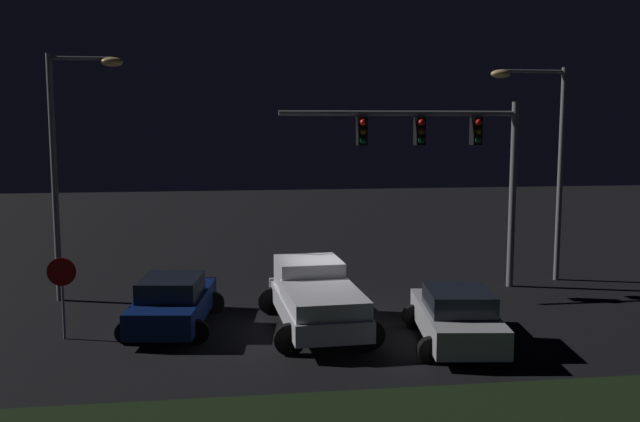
% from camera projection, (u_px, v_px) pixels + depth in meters
% --- Properties ---
extents(ground_plane, '(80.00, 80.00, 0.00)m').
position_uv_depth(ground_plane, '(329.00, 317.00, 21.08)').
color(ground_plane, black).
extents(pickup_truck, '(3.05, 5.49, 1.80)m').
position_uv_depth(pickup_truck, '(315.00, 294.00, 19.82)').
color(pickup_truck, silver).
rests_on(pickup_truck, ground_plane).
extents(car_sedan, '(2.85, 4.60, 1.51)m').
position_uv_depth(car_sedan, '(457.00, 317.00, 18.44)').
color(car_sedan, '#B7B7BC').
rests_on(car_sedan, ground_plane).
extents(car_sedan_far, '(2.87, 4.61, 1.51)m').
position_uv_depth(car_sedan_far, '(173.00, 302.00, 19.91)').
color(car_sedan_far, navy).
rests_on(car_sedan_far, ground_plane).
extents(traffic_signal_gantry, '(8.32, 0.56, 6.50)m').
position_uv_depth(traffic_signal_gantry, '(446.00, 149.00, 24.12)').
color(traffic_signal_gantry, slate).
rests_on(traffic_signal_gantry, ground_plane).
extents(street_lamp_left, '(2.38, 0.44, 7.96)m').
position_uv_depth(street_lamp_left, '(68.00, 147.00, 22.52)').
color(street_lamp_left, slate).
rests_on(street_lamp_left, ground_plane).
extents(street_lamp_right, '(2.85, 0.44, 7.75)m').
position_uv_depth(street_lamp_right, '(546.00, 146.00, 25.43)').
color(street_lamp_right, slate).
rests_on(street_lamp_right, ground_plane).
extents(stop_sign, '(0.76, 0.08, 2.23)m').
position_uv_depth(stop_sign, '(62.00, 282.00, 18.77)').
color(stop_sign, slate).
rests_on(stop_sign, ground_plane).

